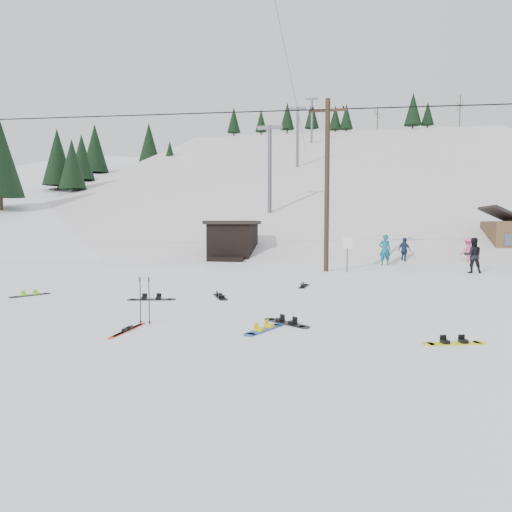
# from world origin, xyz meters

# --- Properties ---
(ground) EXTENTS (200.00, 200.00, 0.00)m
(ground) POSITION_xyz_m (0.00, 0.00, 0.00)
(ground) COLOR white
(ground) RESTS_ON ground
(ski_slope) EXTENTS (60.00, 85.24, 65.97)m
(ski_slope) POSITION_xyz_m (0.00, 55.00, -12.00)
(ski_slope) COLOR silver
(ski_slope) RESTS_ON ground
(ridge_left) EXTENTS (47.54, 95.03, 58.38)m
(ridge_left) POSITION_xyz_m (-36.00, 48.00, -11.00)
(ridge_left) COLOR white
(ridge_left) RESTS_ON ground
(treeline_left) EXTENTS (20.00, 64.00, 10.00)m
(treeline_left) POSITION_xyz_m (-34.00, 40.00, 0.00)
(treeline_left) COLOR black
(treeline_left) RESTS_ON ground
(treeline_crest) EXTENTS (50.00, 6.00, 10.00)m
(treeline_crest) POSITION_xyz_m (0.00, 86.00, 0.00)
(treeline_crest) COLOR black
(treeline_crest) RESTS_ON ski_slope
(utility_pole) EXTENTS (2.00, 0.26, 9.00)m
(utility_pole) POSITION_xyz_m (2.00, 14.00, 4.68)
(utility_pole) COLOR #3A2819
(utility_pole) RESTS_ON ground
(trail_sign) EXTENTS (0.50, 0.09, 1.85)m
(trail_sign) POSITION_xyz_m (3.10, 13.58, 1.27)
(trail_sign) COLOR #595B60
(trail_sign) RESTS_ON ground
(lift_hut) EXTENTS (3.40, 4.10, 2.75)m
(lift_hut) POSITION_xyz_m (-5.00, 20.94, 1.36)
(lift_hut) COLOR black
(lift_hut) RESTS_ON ground
(lift_tower_near) EXTENTS (2.20, 0.36, 8.00)m
(lift_tower_near) POSITION_xyz_m (-4.00, 30.00, 7.86)
(lift_tower_near) COLOR #595B60
(lift_tower_near) RESTS_ON ski_slope
(lift_tower_mid) EXTENTS (2.20, 0.36, 8.00)m
(lift_tower_mid) POSITION_xyz_m (-4.00, 50.00, 14.36)
(lift_tower_mid) COLOR #595B60
(lift_tower_mid) RESTS_ON ski_slope
(lift_tower_far) EXTENTS (2.20, 0.36, 8.00)m
(lift_tower_far) POSITION_xyz_m (-4.00, 70.00, 20.86)
(lift_tower_far) COLOR #595B60
(lift_tower_far) RESTS_ON ski_slope
(hero_snowboard) EXTENTS (0.73, 1.41, 0.10)m
(hero_snowboard) POSITION_xyz_m (1.38, 0.05, 0.03)
(hero_snowboard) COLOR #1B4BB0
(hero_snowboard) RESTS_ON ground
(hero_skis) EXTENTS (0.13, 1.62, 0.08)m
(hero_skis) POSITION_xyz_m (-1.74, -0.70, 0.02)
(hero_skis) COLOR red
(hero_skis) RESTS_ON ground
(ski_poles) EXTENTS (0.33, 0.09, 1.18)m
(ski_poles) POSITION_xyz_m (-1.65, 0.04, 0.61)
(ski_poles) COLOR black
(ski_poles) RESTS_ON ground
(board_scatter_a) EXTENTS (1.56, 0.63, 0.11)m
(board_scatter_a) POSITION_xyz_m (-3.09, 3.49, 0.03)
(board_scatter_a) COLOR black
(board_scatter_a) RESTS_ON ground
(board_scatter_b) EXTENTS (0.83, 1.35, 0.10)m
(board_scatter_b) POSITION_xyz_m (-1.02, 4.48, 0.03)
(board_scatter_b) COLOR black
(board_scatter_b) RESTS_ON ground
(board_scatter_c) EXTENTS (0.84, 1.25, 0.10)m
(board_scatter_c) POSITION_xyz_m (-7.63, 3.42, 0.03)
(board_scatter_c) COLOR black
(board_scatter_c) RESTS_ON ground
(board_scatter_d) EXTENTS (1.26, 1.00, 0.10)m
(board_scatter_d) POSITION_xyz_m (1.79, 0.86, 0.03)
(board_scatter_d) COLOR black
(board_scatter_d) RESTS_ON ground
(board_scatter_e) EXTENTS (1.33, 0.60, 0.10)m
(board_scatter_e) POSITION_xyz_m (5.50, -0.35, 0.02)
(board_scatter_e) COLOR #EBFA1B
(board_scatter_e) RESTS_ON ground
(board_scatter_f) EXTENTS (0.34, 1.33, 0.09)m
(board_scatter_f) POSITION_xyz_m (1.49, 7.77, 0.02)
(board_scatter_f) COLOR black
(board_scatter_f) RESTS_ON ground
(skier_teal) EXTENTS (0.74, 0.53, 1.88)m
(skier_teal) POSITION_xyz_m (5.28, 18.34, 0.94)
(skier_teal) COLOR #0B5C74
(skier_teal) RESTS_ON ground
(skier_dark) EXTENTS (0.92, 0.73, 1.81)m
(skier_dark) POSITION_xyz_m (9.40, 14.70, 0.91)
(skier_dark) COLOR black
(skier_dark) RESTS_ON ground
(skier_pink) EXTENTS (1.24, 0.99, 1.68)m
(skier_pink) POSITION_xyz_m (10.34, 19.74, 0.84)
(skier_pink) COLOR #DD4E85
(skier_pink) RESTS_ON ground
(skier_navy) EXTENTS (0.96, 1.00, 1.67)m
(skier_navy) POSITION_xyz_m (6.56, 19.70, 0.83)
(skier_navy) COLOR #1C2B48
(skier_navy) RESTS_ON ground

